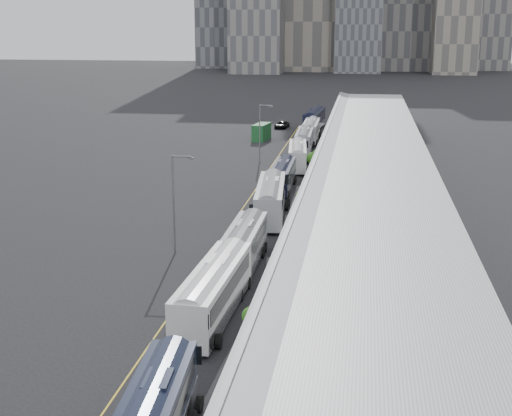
% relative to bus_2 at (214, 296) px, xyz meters
% --- Properties ---
extents(sidewalk, '(10.00, 170.00, 0.12)m').
position_rel_bus_2_xyz_m(sidewalk, '(7.24, 19.48, -1.61)').
color(sidewalk, gray).
rests_on(sidewalk, ground).
extents(lane_line, '(0.12, 160.00, 0.02)m').
position_rel_bus_2_xyz_m(lane_line, '(-3.26, 19.48, -1.66)').
color(lane_line, gold).
rests_on(lane_line, ground).
extents(depot, '(12.45, 160.40, 7.20)m').
position_rel_bus_2_xyz_m(depot, '(11.23, 19.48, 1.84)').
color(depot, gray).
rests_on(depot, ground).
extents(bus_2, '(3.28, 13.66, 3.96)m').
position_rel_bus_2_xyz_m(bus_2, '(0.00, 0.00, 0.00)').
color(bus_2, silver).
rests_on(bus_2, ground).
extents(bus_3, '(2.87, 12.88, 3.76)m').
position_rel_bus_2_xyz_m(bus_3, '(0.22, 10.65, -0.09)').
color(bus_3, slate).
rests_on(bus_3, ground).
extents(bus_4, '(4.01, 14.16, 4.08)m').
position_rel_bus_2_xyz_m(bus_4, '(0.42, 27.49, 0.05)').
color(bus_4, '#919499').
rests_on(bus_4, ground).
extents(bus_5, '(2.70, 12.03, 3.51)m').
position_rel_bus_2_xyz_m(bus_5, '(0.11, 41.40, -0.19)').
color(bus_5, black).
rests_on(bus_5, ground).
extents(bus_6, '(3.61, 12.59, 3.63)m').
position_rel_bus_2_xyz_m(bus_6, '(0.67, 55.70, -0.14)').
color(bus_6, silver).
rests_on(bus_6, ground).
extents(bus_7, '(2.90, 12.67, 3.69)m').
position_rel_bus_2_xyz_m(bus_7, '(0.42, 70.00, -0.12)').
color(bus_7, gray).
rests_on(bus_7, ground).
extents(bus_8, '(2.87, 12.89, 3.76)m').
position_rel_bus_2_xyz_m(bus_8, '(0.66, 81.13, -0.09)').
color(bus_8, '#9B9DA5').
rests_on(bus_8, ground).
extents(bus_9, '(3.61, 14.04, 4.06)m').
position_rel_bus_2_xyz_m(bus_9, '(0.21, 95.66, 0.04)').
color(bus_9, black).
rests_on(bus_9, ground).
extents(tree_1, '(1.47, 1.47, 3.95)m').
position_rel_bus_2_xyz_m(tree_1, '(4.30, -6.70, 1.49)').
color(tree_1, black).
rests_on(tree_1, ground).
extents(tree_2, '(1.05, 1.05, 4.20)m').
position_rel_bus_2_xyz_m(tree_2, '(4.51, 22.97, 1.83)').
color(tree_2, black).
rests_on(tree_2, ground).
extents(tree_3, '(2.12, 2.12, 4.17)m').
position_rel_bus_2_xyz_m(tree_3, '(3.98, 47.17, 1.42)').
color(tree_3, black).
rests_on(tree_3, ground).
extents(street_lamp_near, '(2.04, 0.22, 9.13)m').
position_rel_bus_2_xyz_m(street_lamp_near, '(-6.44, 14.03, 3.58)').
color(street_lamp_near, '#59595E').
rests_on(street_lamp_near, ground).
extents(street_lamp_far, '(2.04, 0.22, 8.72)m').
position_rel_bus_2_xyz_m(street_lamp_far, '(-5.32, 59.70, 3.37)').
color(street_lamp_far, '#59595E').
rests_on(street_lamp_far, ground).
extents(shipping_container, '(2.90, 5.78, 2.99)m').
position_rel_bus_2_xyz_m(shipping_container, '(-8.26, 80.59, -0.18)').
color(shipping_container, '#174C23').
rests_on(shipping_container, ground).
extents(suv, '(2.84, 5.28, 1.41)m').
position_rel_bus_2_xyz_m(suv, '(-6.40, 96.50, -0.97)').
color(suv, black).
rests_on(suv, ground).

